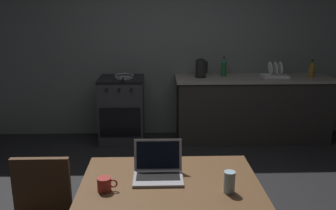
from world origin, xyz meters
TOP-DOWN VIEW (x-y plane):
  - back_wall at (0.30, 2.37)m, footprint 6.40×0.10m
  - kitchen_counter at (1.21, 2.02)m, footprint 2.16×0.64m
  - stove_oven at (-0.62, 2.02)m, footprint 0.60×0.62m
  - dining_table at (-0.04, -0.82)m, footprint 1.14×0.88m
  - laptop at (-0.12, -0.72)m, footprint 0.32×0.27m
  - electric_kettle at (0.48, 2.02)m, footprint 0.17×0.15m
  - bottle at (1.99, 1.97)m, footprint 0.08×0.08m
  - frying_pan at (-0.57, 1.99)m, footprint 0.27×0.44m
  - coffee_mug at (-0.45, -0.89)m, footprint 0.12×0.08m
  - drinking_glass at (0.30, -0.93)m, footprint 0.07×0.07m
  - dish_rack at (1.51, 2.02)m, footprint 0.34×0.26m
  - bottle_b at (0.81, 2.10)m, footprint 0.07×0.07m

SIDE VIEW (x-z plane):
  - stove_oven at x=-0.62m, z-range 0.00..0.90m
  - kitchen_counter at x=1.21m, z-range 0.00..0.91m
  - dining_table at x=-0.04m, z-range 0.30..1.06m
  - coffee_mug at x=-0.45m, z-range 0.76..0.84m
  - laptop at x=-0.12m, z-range 0.69..0.92m
  - drinking_glass at x=0.30m, z-range 0.76..0.89m
  - frying_pan at x=-0.57m, z-range 0.91..0.95m
  - dish_rack at x=1.51m, z-range 0.85..1.06m
  - bottle at x=1.99m, z-range 0.90..1.14m
  - electric_kettle at x=0.48m, z-range 0.90..1.15m
  - bottle_b at x=0.81m, z-range 0.90..1.17m
  - back_wall at x=0.30m, z-range 0.00..2.64m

